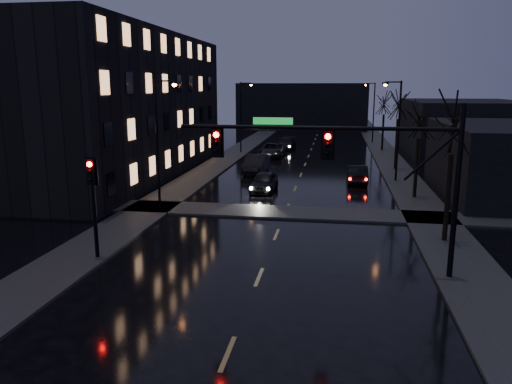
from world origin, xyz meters
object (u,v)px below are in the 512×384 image
at_px(oncoming_car_b, 256,164).
at_px(oncoming_car_d, 286,144).
at_px(oncoming_car_a, 264,182).
at_px(oncoming_car_c, 272,150).
at_px(lead_car, 357,174).

xyz_separation_m(oncoming_car_b, oncoming_car_d, (0.95, 16.95, -0.07)).
distance_m(oncoming_car_a, oncoming_car_c, 18.08).
bearing_deg(lead_car, oncoming_car_c, -58.60).
height_order(oncoming_car_a, oncoming_car_b, oncoming_car_b).
distance_m(oncoming_car_b, oncoming_car_c, 10.41).
bearing_deg(oncoming_car_d, oncoming_car_a, -85.92).
xyz_separation_m(oncoming_car_a, oncoming_car_c, (-1.71, 18.00, 0.03)).
height_order(oncoming_car_b, lead_car, oncoming_car_b).
bearing_deg(oncoming_car_b, lead_car, -17.68).
xyz_separation_m(oncoming_car_d, lead_car, (7.71, -20.19, -0.01)).
distance_m(oncoming_car_c, lead_car, 16.13).
xyz_separation_m(oncoming_car_c, oncoming_car_d, (0.87, 6.54, -0.01)).
bearing_deg(lead_car, oncoming_car_d, -69.84).
bearing_deg(oncoming_car_d, oncoming_car_b, -91.11).
height_order(oncoming_car_c, oncoming_car_d, oncoming_car_c).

